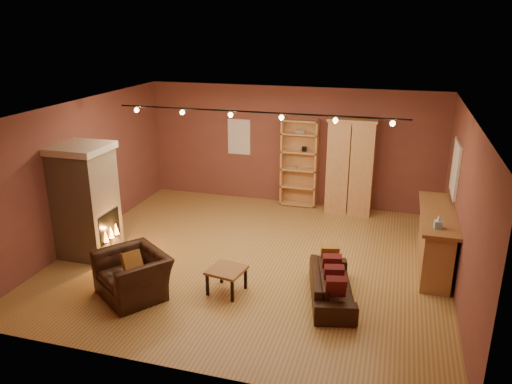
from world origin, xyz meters
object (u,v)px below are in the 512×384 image
(coffee_table, at_px, (227,272))
(armoire, at_px, (350,166))
(bookcase, at_px, (300,162))
(loveseat, at_px, (332,280))
(bar_counter, at_px, (435,239))
(fireplace, at_px, (86,201))
(armchair, at_px, (133,268))

(coffee_table, bearing_deg, armoire, 70.47)
(bookcase, xyz_separation_m, armoire, (1.20, -0.17, 0.05))
(loveseat, xyz_separation_m, coffee_table, (-1.68, -0.26, 0.02))
(bar_counter, xyz_separation_m, loveseat, (-1.59, -1.60, -0.20))
(armoire, bearing_deg, fireplace, -141.37)
(fireplace, bearing_deg, coffee_table, -12.36)
(loveseat, height_order, armchair, armchair)
(fireplace, distance_m, bar_counter, 6.38)
(armoire, xyz_separation_m, coffee_table, (-1.50, -4.22, -0.75))
(armoire, height_order, armchair, armoire)
(loveseat, distance_m, armchair, 3.18)
(armoire, height_order, loveseat, armoire)
(fireplace, height_order, coffee_table, fireplace)
(bookcase, distance_m, armoire, 1.21)
(fireplace, xyz_separation_m, loveseat, (4.65, -0.39, -0.72))
(fireplace, bearing_deg, armchair, -36.49)
(armoire, xyz_separation_m, loveseat, (0.18, -3.96, -0.77))
(bar_counter, relative_size, coffee_table, 3.49)
(armoire, bearing_deg, loveseat, -87.43)
(fireplace, relative_size, loveseat, 1.25)
(bar_counter, distance_m, coffee_table, 3.77)
(fireplace, xyz_separation_m, bar_counter, (6.24, 1.21, -0.52))
(armoire, height_order, bar_counter, armoire)
(fireplace, relative_size, armchair, 1.62)
(loveseat, bearing_deg, coffee_table, 86.11)
(bookcase, bearing_deg, fireplace, -131.15)
(armoire, relative_size, armchair, 1.68)
(bookcase, relative_size, bar_counter, 0.94)
(loveseat, bearing_deg, fireplace, 72.45)
(fireplace, bearing_deg, loveseat, -4.79)
(bookcase, xyz_separation_m, loveseat, (1.38, -4.13, -0.72))
(bookcase, height_order, bar_counter, bookcase)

